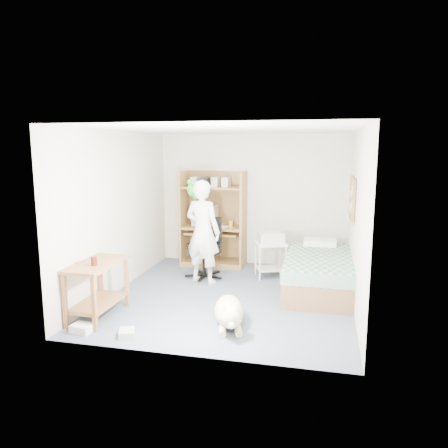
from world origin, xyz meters
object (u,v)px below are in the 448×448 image
at_px(office_chair, 206,256).
at_px(person, 203,232).
at_px(bed, 319,272).
at_px(side_desk, 97,281).
at_px(computer_hutch, 214,223).
at_px(printer_cart, 270,254).
at_px(dog, 229,312).

bearing_deg(office_chair, person, -66.54).
xyz_separation_m(bed, office_chair, (-1.93, 0.29, 0.08)).
bearing_deg(side_desk, office_chair, 66.48).
bearing_deg(computer_hutch, bed, -29.29).
height_order(side_desk, printer_cart, side_desk).
height_order(bed, office_chair, office_chair).
bearing_deg(office_chair, printer_cart, 29.64).
relative_size(computer_hutch, side_desk, 1.80).
distance_m(office_chair, person, 0.58).
relative_size(office_chair, person, 0.60).
xyz_separation_m(computer_hutch, dog, (0.92, -2.85, -0.63)).
relative_size(bed, office_chair, 1.95).
xyz_separation_m(computer_hutch, printer_cart, (1.16, -0.59, -0.41)).
bearing_deg(printer_cart, side_desk, -151.85).
distance_m(computer_hutch, printer_cart, 1.37).
xyz_separation_m(dog, printer_cart, (0.24, 2.26, 0.22)).
height_order(dog, printer_cart, printer_cart).
bearing_deg(bed, side_desk, -147.50).
distance_m(side_desk, printer_cart, 3.09).
height_order(computer_hutch, bed, computer_hutch).
bearing_deg(computer_hutch, person, -85.03).
bearing_deg(dog, printer_cart, 68.35).
distance_m(bed, dog, 2.04).
distance_m(bed, side_desk, 3.39).
xyz_separation_m(computer_hutch, side_desk, (-0.85, -2.94, -0.33)).
distance_m(office_chair, dog, 2.20).
xyz_separation_m(office_chair, dog, (0.86, -2.01, -0.18)).
relative_size(office_chair, dog, 0.92).
bearing_deg(printer_cart, bed, -53.57).
bearing_deg(bed, printer_cart, 147.62).
bearing_deg(person, bed, -162.27).
distance_m(computer_hutch, office_chair, 0.95).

